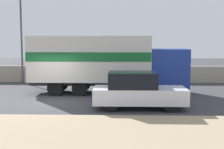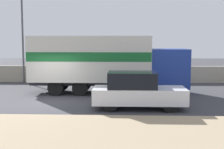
# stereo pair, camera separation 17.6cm
# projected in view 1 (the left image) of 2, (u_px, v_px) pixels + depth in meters

# --- Properties ---
(ground_plane) EXTENTS (80.00, 80.00, 0.00)m
(ground_plane) POSITION_uv_depth(u_px,v_px,m) (49.00, 103.00, 16.17)
(ground_plane) COLOR #38383D
(dirt_shoulder_foreground) EXTENTS (60.00, 5.16, 0.04)m
(dirt_shoulder_foreground) POSITION_uv_depth(u_px,v_px,m) (13.00, 133.00, 10.84)
(dirt_shoulder_foreground) COLOR #9E896B
(dirt_shoulder_foreground) RESTS_ON ground_plane
(stone_wall_backdrop) EXTENTS (60.00, 0.35, 1.25)m
(stone_wall_backdrop) POSITION_uv_depth(u_px,v_px,m) (72.00, 74.00, 24.02)
(stone_wall_backdrop) COLOR #A39984
(stone_wall_backdrop) RESTS_ON ground_plane
(street_lamp) EXTENTS (0.56, 0.28, 7.93)m
(street_lamp) POSITION_uv_depth(u_px,v_px,m) (21.00, 23.00, 23.22)
(street_lamp) COLOR #4C4C51
(street_lamp) RESTS_ON ground_plane
(box_truck) EXTENTS (9.39, 2.45, 3.47)m
(box_truck) POSITION_uv_depth(u_px,v_px,m) (103.00, 61.00, 18.77)
(box_truck) COLOR navy
(box_truck) RESTS_ON ground_plane
(car_hatchback) EXTENTS (4.34, 1.77, 1.74)m
(car_hatchback) POSITION_uv_depth(u_px,v_px,m) (137.00, 91.00, 14.71)
(car_hatchback) COLOR silver
(car_hatchback) RESTS_ON ground_plane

